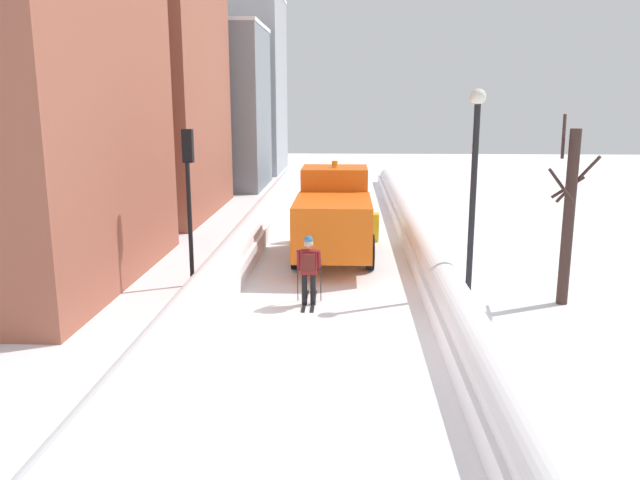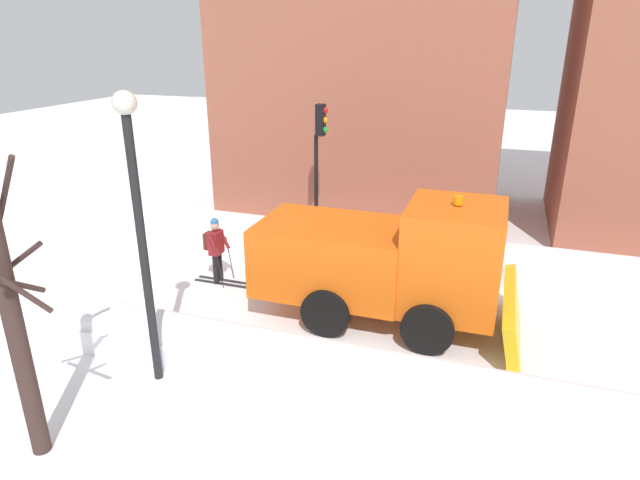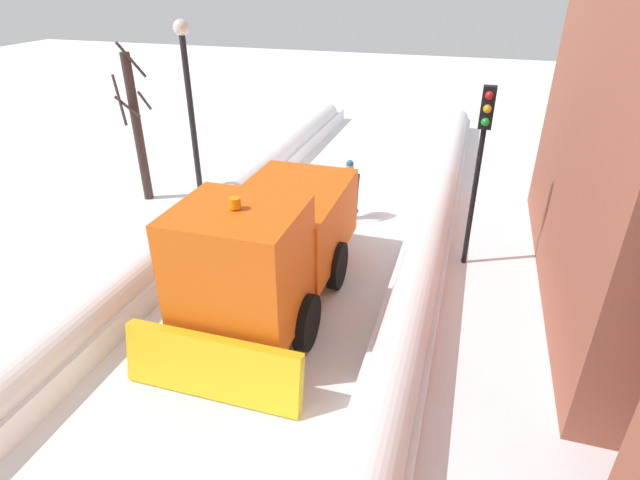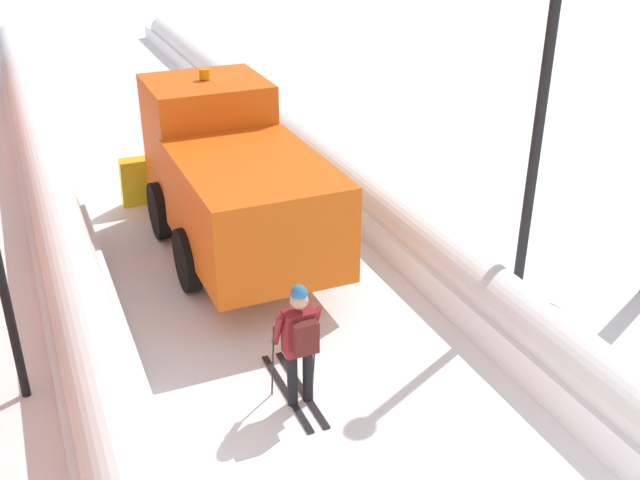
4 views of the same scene
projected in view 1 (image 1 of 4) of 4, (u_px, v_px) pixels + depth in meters
The scene contains 12 objects.
ground_plane at pixel (334, 243), 23.32m from camera, with size 80.00×80.00×0.00m, color white.
snowbank_left at pixel (254, 229), 23.34m from camera, with size 1.10×36.00×1.10m.
snowbank_right at pixel (416, 233), 23.11m from camera, with size 1.10×36.00×0.97m.
building_brick_near at pixel (8, 37), 17.04m from camera, with size 6.19×9.85×13.52m.
building_brick_mid at pixel (142, 56), 28.17m from camera, with size 6.15×9.59×14.07m.
building_concrete_far at pixel (194, 107), 37.68m from camera, with size 8.52×6.85×9.41m.
building_tower_distant at pixel (222, 84), 46.15m from camera, with size 8.81×8.15×12.48m.
plow_truck at pixel (334, 216), 20.54m from camera, with size 3.20×5.98×3.12m.
skier at pixel (309, 267), 16.08m from camera, with size 0.62×1.80×1.81m.
traffic_light_pole at pixel (189, 177), 17.45m from camera, with size 0.28×0.42×4.35m.
street_lamp at pixel (474, 168), 16.36m from camera, with size 0.40×0.40×5.41m.
bare_tree_near at pixel (569, 215), 15.90m from camera, with size 1.16×1.30×4.79m.
Camera 1 is at (0.44, -12.75, 5.12)m, focal length 35.75 mm.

